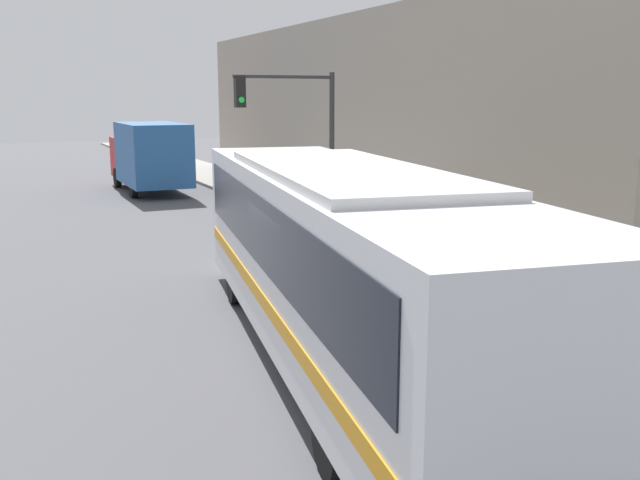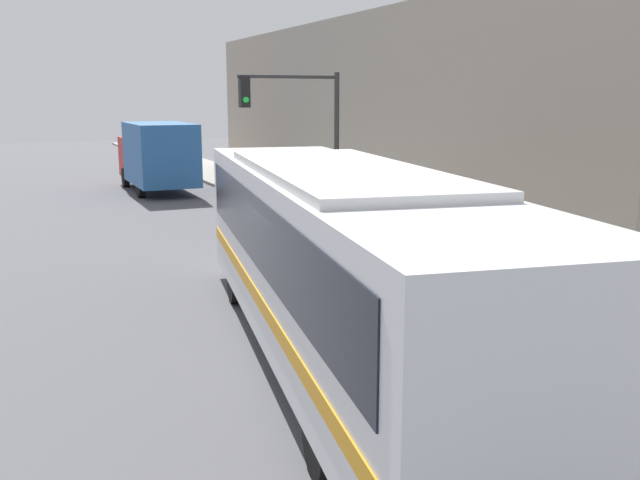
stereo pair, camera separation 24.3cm
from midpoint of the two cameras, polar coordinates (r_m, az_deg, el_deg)
The scene contains 8 objects.
ground_plane at distance 11.48m, azimuth -0.10°, elevation -9.83°, with size 120.00×120.00×0.00m, color #515156.
sidewalk at distance 31.81m, azimuth -5.35°, elevation 4.02°, with size 3.20×70.00×0.14m.
building_facade at distance 29.63m, azimuth 5.94°, elevation 10.23°, with size 6.00×29.45×7.12m.
city_bus at distance 11.03m, azimuth 1.26°, elevation -0.97°, with size 4.55×12.33×3.13m.
delivery_truck at distance 32.18m, azimuth -13.70°, elevation 6.65°, with size 2.42×6.54×3.03m.
fire_hydrant at distance 17.25m, azimuth 9.52°, elevation -1.05°, with size 0.21×0.28×0.68m.
traffic_light_pole at distance 22.05m, azimuth -2.18°, elevation 9.53°, with size 3.28×0.35×4.74m.
pedestrian_near_corner at distance 20.58m, azimuth 7.71°, elevation 2.40°, with size 0.34×0.34×1.63m.
Camera 1 is at (-4.62, -9.65, 4.17)m, focal length 40.00 mm.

